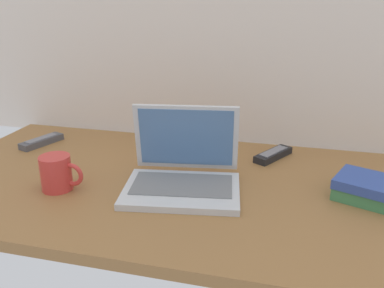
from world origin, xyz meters
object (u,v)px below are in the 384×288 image
at_px(laptop, 183,171).
at_px(remote_control_far, 273,155).
at_px(coffee_mug, 57,173).
at_px(book_stack, 369,189).
at_px(remote_control_near, 42,141).

relative_size(laptop, remote_control_far, 2.11).
relative_size(coffee_mug, book_stack, 0.62).
bearing_deg(book_stack, coffee_mug, -170.03).
distance_m(remote_control_near, book_stack, 1.08).
bearing_deg(laptop, book_stack, 5.15).
distance_m(coffee_mug, book_stack, 0.83).
bearing_deg(remote_control_far, coffee_mug, -146.21).
relative_size(laptop, remote_control_near, 2.05).
bearing_deg(remote_control_near, laptop, -19.16).
height_order(laptop, remote_control_near, laptop).
height_order(remote_control_near, remote_control_far, same).
xyz_separation_m(remote_control_near, book_stack, (1.07, -0.16, 0.02)).
bearing_deg(coffee_mug, remote_control_far, 33.79).
xyz_separation_m(coffee_mug, remote_control_far, (0.56, 0.37, -0.04)).
bearing_deg(book_stack, laptop, -174.85).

